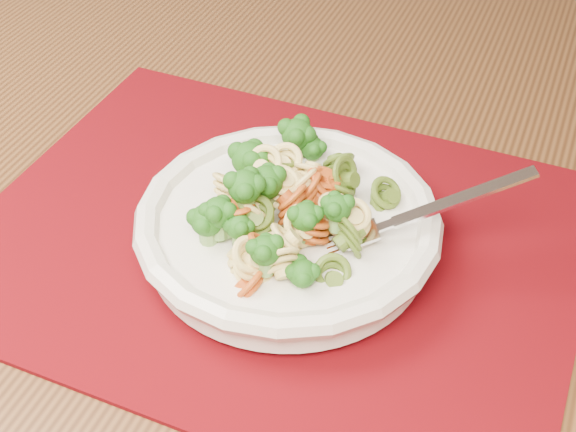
{
  "coord_description": "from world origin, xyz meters",
  "views": [
    {
      "loc": [
        0.3,
        -0.03,
        1.17
      ],
      "look_at": [
        0.27,
        0.44,
        0.76
      ],
      "focal_mm": 50.0,
      "sensor_mm": 36.0,
      "label": 1
    }
  ],
  "objects": [
    {
      "name": "fork",
      "position": [
        0.32,
        0.41,
        0.77
      ],
      "size": [
        0.18,
        0.06,
        0.08
      ],
      "primitive_type": null,
      "rotation": [
        0.0,
        -0.35,
        0.2
      ],
      "color": "silver",
      "rests_on": "pasta_bowl"
    },
    {
      "name": "dining_table",
      "position": [
        0.37,
        0.57,
        0.63
      ],
      "size": [
        1.74,
        1.4,
        0.72
      ],
      "rotation": [
        0.0,
        0.0,
        -0.33
      ],
      "color": "#583518",
      "rests_on": "ground"
    },
    {
      "name": "pasta_broccoli_heap",
      "position": [
        0.27,
        0.44,
        0.77
      ],
      "size": [
        0.21,
        0.21,
        0.06
      ],
      "primitive_type": null,
      "color": "#D5C669",
      "rests_on": "pasta_bowl"
    },
    {
      "name": "placemat",
      "position": [
        0.26,
        0.45,
        0.72
      ],
      "size": [
        0.59,
        0.52,
        0.0
      ],
      "primitive_type": "cube",
      "rotation": [
        0.0,
        0.0,
        -0.34
      ],
      "color": "#4C0305",
      "rests_on": "dining_table"
    },
    {
      "name": "pasta_bowl",
      "position": [
        0.27,
        0.44,
        0.75
      ],
      "size": [
        0.24,
        0.24,
        0.05
      ],
      "color": "silver",
      "rests_on": "placemat"
    }
  ]
}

